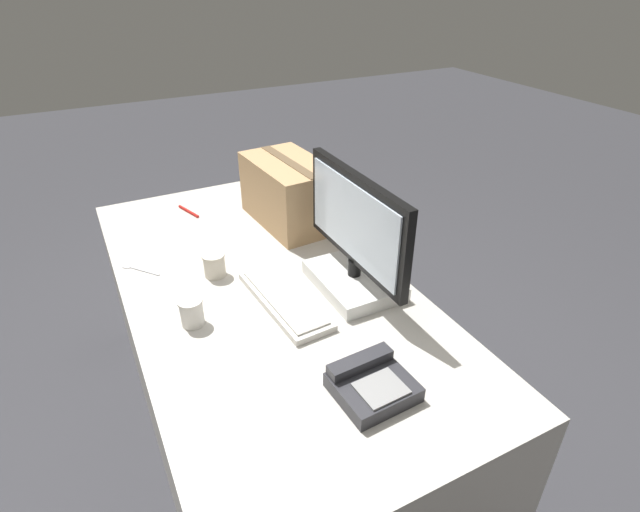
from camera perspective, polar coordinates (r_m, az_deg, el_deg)
ground_plane at (r=2.24m, az=-5.39°, el=-18.99°), size 12.00×12.00×0.00m
office_desk at (r=1.97m, az=-5.93°, el=-12.00°), size 1.80×0.90×0.74m
monitor at (r=1.63m, az=4.02°, el=1.16°), size 0.56×0.24×0.41m
keyboard at (r=1.63m, az=-4.08°, el=-5.00°), size 0.43×0.17×0.03m
desk_phone at (r=1.33m, az=5.91°, el=-14.32°), size 0.19×0.20×0.07m
paper_cup_left at (r=1.78m, az=-11.99°, el=-0.98°), size 0.08×0.08×0.09m
paper_cup_right at (r=1.57m, az=-14.46°, el=-6.21°), size 0.08×0.08×0.09m
spoon at (r=1.92m, az=-20.52°, el=-1.30°), size 0.14×0.12×0.00m
cardboard_box at (r=2.08m, az=-3.50°, el=7.30°), size 0.45×0.29×0.27m
pen_marker at (r=2.28m, az=-14.78°, el=4.97°), size 0.14×0.06×0.01m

